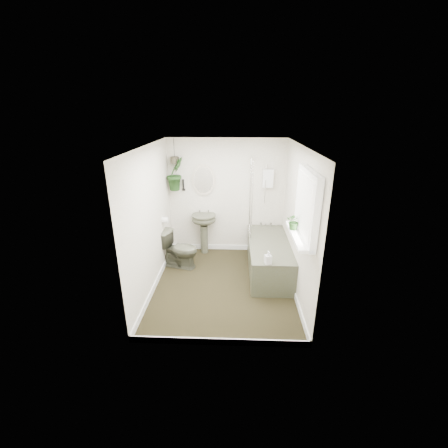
{
  "coord_description": "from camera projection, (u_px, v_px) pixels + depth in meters",
  "views": [
    {
      "loc": [
        0.18,
        -4.38,
        2.78
      ],
      "look_at": [
        0.0,
        0.15,
        1.05
      ],
      "focal_mm": 24.0,
      "sensor_mm": 36.0,
      "label": 1
    }
  ],
  "objects": [
    {
      "name": "pedestal_sink",
      "position": [
        204.0,
        234.0,
        6.11
      ],
      "size": [
        0.51,
        0.44,
        0.83
      ],
      "primitive_type": null,
      "rotation": [
        0.0,
        0.0,
        -0.06
      ],
      "color": "#484939",
      "rests_on": "floor"
    },
    {
      "name": "wall_right",
      "position": [
        298.0,
        222.0,
        4.63
      ],
      "size": [
        0.02,
        2.8,
        2.3
      ],
      "primitive_type": "cube",
      "color": "white",
      "rests_on": "ground"
    },
    {
      "name": "wall_left",
      "position": [
        150.0,
        220.0,
        4.72
      ],
      "size": [
        0.02,
        2.8,
        2.3
      ],
      "primitive_type": "cube",
      "color": "white",
      "rests_on": "ground"
    },
    {
      "name": "floor",
      "position": [
        224.0,
        285.0,
        5.09
      ],
      "size": [
        2.3,
        2.8,
        0.02
      ],
      "primitive_type": "cube",
      "color": "black",
      "rests_on": "ground"
    },
    {
      "name": "ceiling",
      "position": [
        224.0,
        145.0,
        4.26
      ],
      "size": [
        2.3,
        2.8,
        0.02
      ],
      "primitive_type": "cube",
      "color": "white",
      "rests_on": "ground"
    },
    {
      "name": "shower_box",
      "position": [
        268.0,
        178.0,
        5.75
      ],
      "size": [
        0.2,
        0.1,
        0.35
      ],
      "primitive_type": "cube",
      "color": "white",
      "rests_on": "wall_back"
    },
    {
      "name": "bathtub",
      "position": [
        269.0,
        257.0,
        5.42
      ],
      "size": [
        0.72,
        1.72,
        0.58
      ],
      "primitive_type": null,
      "color": "#484939",
      "rests_on": "floor"
    },
    {
      "name": "window_recess",
      "position": [
        307.0,
        205.0,
        3.8
      ],
      "size": [
        0.08,
        1.0,
        0.9
      ],
      "primitive_type": "cube",
      "color": "white",
      "rests_on": "wall_right"
    },
    {
      "name": "hanging_pot",
      "position": [
        175.0,
        160.0,
        5.61
      ],
      "size": [
        0.16,
        0.16,
        0.12
      ],
      "primitive_type": "cylinder",
      "color": "#373225",
      "rests_on": "ceiling"
    },
    {
      "name": "wall_front",
      "position": [
        219.0,
        265.0,
        3.36
      ],
      "size": [
        2.3,
        0.02,
        2.3
      ],
      "primitive_type": "cube",
      "color": "white",
      "rests_on": "ground"
    },
    {
      "name": "oval_mirror",
      "position": [
        204.0,
        180.0,
        5.85
      ],
      "size": [
        0.46,
        0.03,
        0.62
      ],
      "primitive_type": "ellipsoid",
      "color": "beige",
      "rests_on": "wall_back"
    },
    {
      "name": "bath_screen",
      "position": [
        251.0,
        197.0,
        5.54
      ],
      "size": [
        0.04,
        0.72,
        1.4
      ],
      "primitive_type": null,
      "color": "silver",
      "rests_on": "bathtub"
    },
    {
      "name": "window_sill",
      "position": [
        298.0,
        235.0,
        3.96
      ],
      "size": [
        0.18,
        1.0,
        0.04
      ],
      "primitive_type": "cube",
      "color": "white",
      "rests_on": "wall_right"
    },
    {
      "name": "wall_back",
      "position": [
        226.0,
        197.0,
        5.99
      ],
      "size": [
        2.3,
        0.02,
        2.3
      ],
      "primitive_type": "cube",
      "color": "white",
      "rests_on": "ground"
    },
    {
      "name": "skirting",
      "position": [
        224.0,
        282.0,
        5.07
      ],
      "size": [
        2.3,
        2.8,
        0.1
      ],
      "primitive_type": "cube",
      "color": "white",
      "rests_on": "floor"
    },
    {
      "name": "toilet",
      "position": [
        180.0,
        249.0,
        5.58
      ],
      "size": [
        0.76,
        0.55,
        0.7
      ],
      "primitive_type": "imported",
      "rotation": [
        0.0,
        0.0,
        1.32
      ],
      "color": "#484939",
      "rests_on": "floor"
    },
    {
      "name": "sill_plant",
      "position": [
        294.0,
        221.0,
        4.06
      ],
      "size": [
        0.23,
        0.2,
        0.24
      ],
      "primitive_type": "imported",
      "rotation": [
        0.0,
        0.0,
        -0.09
      ],
      "color": "black",
      "rests_on": "window_sill"
    },
    {
      "name": "window_blinds",
      "position": [
        303.0,
        205.0,
        3.81
      ],
      "size": [
        0.01,
        0.86,
        0.76
      ],
      "primitive_type": "cube",
      "color": "white",
      "rests_on": "wall_right"
    },
    {
      "name": "hanging_plant",
      "position": [
        176.0,
        174.0,
        5.7
      ],
      "size": [
        0.44,
        0.45,
        0.63
      ],
      "primitive_type": "imported",
      "rotation": [
        0.0,
        0.0,
        0.86
      ],
      "color": "black",
      "rests_on": "ceiling"
    },
    {
      "name": "soap_bottle",
      "position": [
        268.0,
        257.0,
        4.55
      ],
      "size": [
        0.12,
        0.12,
        0.21
      ],
      "primitive_type": "imported",
      "rotation": [
        0.0,
        0.0,
        0.28
      ],
      "color": "black",
      "rests_on": "bathtub"
    },
    {
      "name": "toilet_roll_holder",
      "position": [
        165.0,
        220.0,
        5.46
      ],
      "size": [
        0.11,
        0.11,
        0.11
      ],
      "primitive_type": "cylinder",
      "rotation": [
        0.0,
        1.57,
        0.0
      ],
      "color": "white",
      "rests_on": "wall_left"
    },
    {
      "name": "wall_sconce",
      "position": [
        183.0,
        185.0,
        5.89
      ],
      "size": [
        0.04,
        0.04,
        0.22
      ],
      "primitive_type": "cylinder",
      "color": "black",
      "rests_on": "wall_back"
    }
  ]
}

